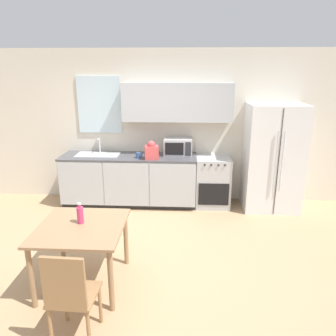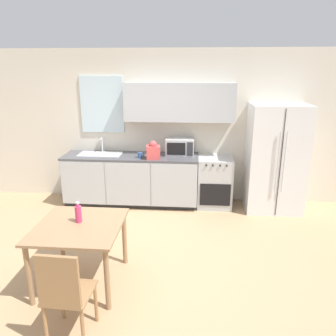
{
  "view_description": "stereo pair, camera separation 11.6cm",
  "coord_description": "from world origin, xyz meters",
  "px_view_note": "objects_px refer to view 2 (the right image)",
  "views": [
    {
      "loc": [
        0.72,
        -3.8,
        2.37
      ],
      "look_at": [
        0.48,
        0.5,
        1.05
      ],
      "focal_mm": 35.0,
      "sensor_mm": 36.0,
      "label": 1
    },
    {
      "loc": [
        0.83,
        -3.79,
        2.37
      ],
      "look_at": [
        0.48,
        0.5,
        1.05
      ],
      "focal_mm": 35.0,
      "sensor_mm": 36.0,
      "label": 2
    }
  ],
  "objects_px": {
    "refrigerator": "(275,158)",
    "coffee_mug": "(140,155)",
    "dining_table": "(80,233)",
    "oven_range": "(214,182)",
    "dining_chair_near": "(64,291)",
    "microwave": "(180,147)",
    "drink_bottle": "(78,213)"
  },
  "relations": [
    {
      "from": "refrigerator",
      "to": "drink_bottle",
      "type": "distance_m",
      "value": 3.46
    },
    {
      "from": "microwave",
      "to": "drink_bottle",
      "type": "distance_m",
      "value": 2.6
    },
    {
      "from": "oven_range",
      "to": "microwave",
      "type": "bearing_deg",
      "value": 171.35
    },
    {
      "from": "coffee_mug",
      "to": "dining_table",
      "type": "bearing_deg",
      "value": -98.55
    },
    {
      "from": "refrigerator",
      "to": "dining_chair_near",
      "type": "xyz_separation_m",
      "value": [
        -2.46,
        -3.16,
        -0.37
      ]
    },
    {
      "from": "dining_table",
      "to": "dining_chair_near",
      "type": "relative_size",
      "value": 1.03
    },
    {
      "from": "refrigerator",
      "to": "microwave",
      "type": "xyz_separation_m",
      "value": [
        -1.62,
        0.15,
        0.14
      ]
    },
    {
      "from": "dining_chair_near",
      "to": "refrigerator",
      "type": "bearing_deg",
      "value": 54.3
    },
    {
      "from": "microwave",
      "to": "coffee_mug",
      "type": "xyz_separation_m",
      "value": [
        -0.66,
        -0.26,
        -0.1
      ]
    },
    {
      "from": "dining_chair_near",
      "to": "dining_table",
      "type": "bearing_deg",
      "value": 102.44
    },
    {
      "from": "refrigerator",
      "to": "coffee_mug",
      "type": "height_order",
      "value": "refrigerator"
    },
    {
      "from": "dining_table",
      "to": "oven_range",
      "type": "bearing_deg",
      "value": 55.6
    },
    {
      "from": "refrigerator",
      "to": "dining_table",
      "type": "relative_size",
      "value": 1.9
    },
    {
      "from": "microwave",
      "to": "drink_bottle",
      "type": "xyz_separation_m",
      "value": [
        -1.02,
        -2.39,
        -0.22
      ]
    },
    {
      "from": "microwave",
      "to": "drink_bottle",
      "type": "height_order",
      "value": "microwave"
    },
    {
      "from": "microwave",
      "to": "dining_table",
      "type": "distance_m",
      "value": 2.68
    },
    {
      "from": "refrigerator",
      "to": "dining_table",
      "type": "bearing_deg",
      "value": -138.62
    },
    {
      "from": "refrigerator",
      "to": "microwave",
      "type": "height_order",
      "value": "refrigerator"
    },
    {
      "from": "coffee_mug",
      "to": "dining_table",
      "type": "distance_m",
      "value": 2.25
    },
    {
      "from": "dining_chair_near",
      "to": "drink_bottle",
      "type": "bearing_deg",
      "value": 102.95
    },
    {
      "from": "dining_table",
      "to": "drink_bottle",
      "type": "relative_size",
      "value": 3.98
    },
    {
      "from": "coffee_mug",
      "to": "dining_table",
      "type": "height_order",
      "value": "coffee_mug"
    },
    {
      "from": "refrigerator",
      "to": "dining_chair_near",
      "type": "bearing_deg",
      "value": -127.92
    },
    {
      "from": "microwave",
      "to": "dining_table",
      "type": "bearing_deg",
      "value": -112.05
    },
    {
      "from": "drink_bottle",
      "to": "refrigerator",
      "type": "bearing_deg",
      "value": 40.27
    },
    {
      "from": "oven_range",
      "to": "dining_table",
      "type": "xyz_separation_m",
      "value": [
        -1.62,
        -2.36,
        0.18
      ]
    },
    {
      "from": "oven_range",
      "to": "drink_bottle",
      "type": "relative_size",
      "value": 3.67
    },
    {
      "from": "oven_range",
      "to": "drink_bottle",
      "type": "height_order",
      "value": "drink_bottle"
    },
    {
      "from": "refrigerator",
      "to": "dining_chair_near",
      "type": "relative_size",
      "value": 1.95
    },
    {
      "from": "oven_range",
      "to": "refrigerator",
      "type": "relative_size",
      "value": 0.49
    },
    {
      "from": "microwave",
      "to": "dining_table",
      "type": "height_order",
      "value": "microwave"
    },
    {
      "from": "oven_range",
      "to": "coffee_mug",
      "type": "bearing_deg",
      "value": -172.76
    }
  ]
}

